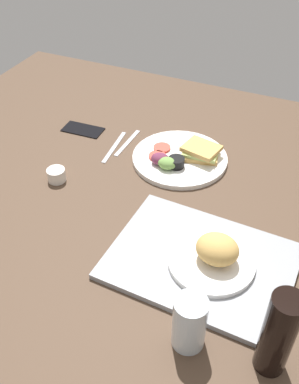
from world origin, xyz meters
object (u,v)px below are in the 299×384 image
Objects in this scene: soda_bottle at (278,334)px; plate_with_salad at (181,157)px; espresso_cup at (56,175)px; bread_plate_near at (214,255)px; knife at (114,147)px; cell_phone at (83,129)px; drinking_glass at (189,323)px; fork at (127,143)px; serving_tray at (201,262)px.

plate_with_salad is at bearing -54.72° from soda_bottle.
soda_bottle is at bearing 155.31° from espresso_cup.
espresso_cup is (54.44, -13.61, -2.49)cm from bread_plate_near.
espresso_cup is at bearing -24.47° from knife.
plate_with_salad is 40.00cm from espresso_cup.
espresso_cup is (31.59, 24.53, 0.38)cm from plate_with_salad.
espresso_cup reaches higher than cell_phone.
fork is at bearing -54.26° from drinking_glass.
serving_tray is 43.15cm from plate_with_salad.
soda_bottle is (-21.18, 19.54, 10.02)cm from serving_tray.
drinking_glass reaches higher than bread_plate_near.
serving_tray is 3.13× the size of cell_phone.
espresso_cup is 0.39× the size of cell_phone.
fork is (-10.95, -26.94, -1.75)cm from espresso_cup.
serving_tray is 2.08× the size of bread_plate_near.
drinking_glass is 0.63× the size of soda_bottle.
plate_with_salad is 39.04cm from cell_phone.
drinking_glass is at bearing 101.39° from serving_tray.
espresso_cup is (72.55, -33.35, -8.82)cm from soda_bottle.
espresso_cup is 0.29× the size of knife.
soda_bottle is at bearing 43.59° from knife.
plate_with_salad is (19.78, -38.34, 0.82)cm from serving_tray.
espresso_cup is 0.33× the size of fork.
plate_with_salad is at bearing -59.08° from bread_plate_near.
fork is 5.00cm from knife.
soda_bottle is 86.84cm from fork.
plate_with_salad is 23.74cm from knife.
bread_plate_near is 1.14× the size of knife.
knife is at bearing 3.86° from plate_with_salad.
bread_plate_near is at bearing 120.92° from plate_with_salad.
cell_phone is at bearing -45.09° from drinking_glass.
soda_bottle is (-16.86, -1.88, 4.01)cm from drinking_glass.
serving_tray is at bearing 117.29° from plate_with_salad.
plate_with_salad is at bearing -142.17° from espresso_cup.
bread_plate_near is 1.50× the size of cell_phone.
plate_with_salad is at bearing 84.71° from fork.
serving_tray is at bearing 46.13° from fork.
espresso_cup is (55.69, -35.23, -4.81)cm from drinking_glass.
knife is (-7.95, -22.94, -1.75)cm from espresso_cup.
bread_plate_near is at bearing -47.45° from soda_bottle.
serving_tray is at bearing 141.84° from cell_phone.
knife is (43.43, -36.75, -0.55)cm from serving_tray.
bread_plate_near is at bearing 165.96° from espresso_cup.
espresso_cup is 28.92cm from cell_phone.
soda_bottle reaches higher than knife.
espresso_cup reaches higher than serving_tray.
drinking_glass is at bearing 37.10° from fork.
cell_phone is (15.23, -5.01, 0.15)cm from knife.
soda_bottle reaches higher than serving_tray.
soda_bottle is at bearing 46.97° from fork.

